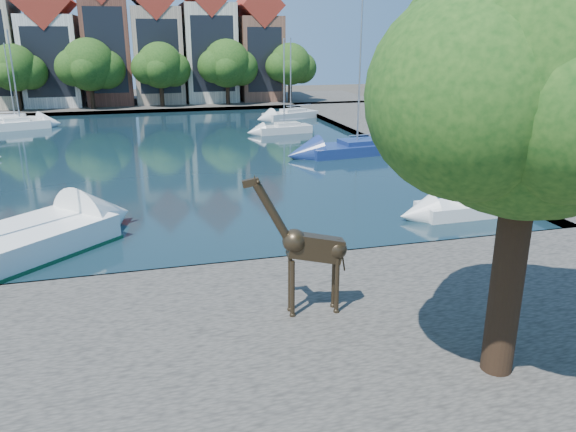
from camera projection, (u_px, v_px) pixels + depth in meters
The scene contains 23 objects.
ground at pixel (179, 279), 21.23m from camera, with size 160.00×160.00×0.00m, color #38332B.
water_basin at pixel (155, 154), 43.28m from camera, with size 38.00×50.00×0.08m, color black.
near_quay at pixel (199, 377), 14.72m from camera, with size 50.00×14.00×0.50m, color #545049.
far_quay at pixel (145, 104), 72.63m from camera, with size 60.00×16.00×0.50m, color #545049.
right_quay at pixel (445, 136), 49.33m from camera, with size 14.00×52.00×0.50m, color #545049.
plane_tree at pixel (537, 88), 12.45m from camera, with size 8.32×6.40×10.62m.
townhouse_west_inner at pixel (51, 47), 67.85m from camera, with size 6.43×9.18×15.15m.
townhouse_center at pixel (106, 38), 69.13m from camera, with size 5.44×9.18×16.93m.
townhouse_east_inner at pixel (157, 43), 70.80m from camera, with size 5.94×9.18×15.79m.
townhouse_east_mid at pixel (208, 40), 72.27m from camera, with size 6.43×9.18×16.65m.
townhouse_east_end at pixel (257, 48), 74.17m from camera, with size 5.44×9.18×14.43m.
far_tree_west at pixel (15, 69), 62.67m from camera, with size 6.76×5.20×7.36m.
far_tree_mid_west at pixel (90, 66), 64.57m from camera, with size 7.80×6.00×8.00m.
far_tree_mid_east at pixel (161, 67), 66.57m from camera, with size 7.02×5.40×7.52m.
far_tree_east at pixel (228, 65), 68.50m from camera, with size 7.54×5.80×7.84m.
far_tree_far_east at pixel (291, 66), 70.51m from camera, with size 6.76×5.20×7.36m.
giraffe_statue at pixel (308, 247), 16.96m from camera, with size 3.09×0.63×4.41m.
sailboat_left_d at pixel (21, 123), 54.01m from camera, with size 5.46×3.30×9.16m.
sailboat_left_e at pixel (15, 119), 57.46m from camera, with size 5.97×2.90×7.94m.
sailboat_right_a at pixel (472, 205), 28.40m from camera, with size 5.60×2.09×8.66m.
sailboat_right_b at pixel (357, 146), 42.83m from camera, with size 8.28×3.76×12.59m.
sailboat_right_c at pixel (284, 127), 51.91m from camera, with size 5.21×2.41×8.42m.
sailboat_right_d at pixel (291, 114), 60.71m from camera, with size 6.45×4.27×8.40m.
Camera 1 is at (-1.01, -19.87, 8.80)m, focal length 35.00 mm.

